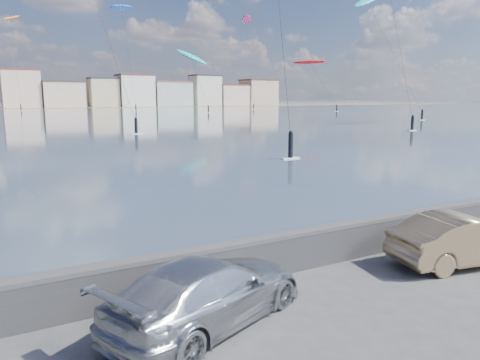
# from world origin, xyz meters

# --- Properties ---
(ground) EXTENTS (700.00, 700.00, 0.00)m
(ground) POSITION_xyz_m (0.00, 0.00, 0.00)
(ground) COLOR #333335
(ground) RESTS_ON ground
(bay_water) EXTENTS (500.00, 177.00, 0.00)m
(bay_water) POSITION_xyz_m (0.00, 91.50, 0.01)
(bay_water) COLOR #354553
(bay_water) RESTS_ON ground
(seawall) EXTENTS (400.00, 0.36, 1.08)m
(seawall) POSITION_xyz_m (0.00, 2.70, 0.58)
(seawall) COLOR #28282B
(seawall) RESTS_ON ground
(car_silver) EXTENTS (4.89, 3.41, 1.32)m
(car_silver) POSITION_xyz_m (-1.29, 1.21, 0.66)
(car_silver) COLOR #A8ABAF
(car_silver) RESTS_ON ground
(car_champagne) EXTENTS (4.26, 2.17, 1.34)m
(car_champagne) POSITION_xyz_m (6.02, 0.86, 0.67)
(car_champagne) COLOR tan
(car_champagne) RESTS_ON ground
(kitesurfer_2) EXTENTS (8.28, 15.21, 25.19)m
(kitesurfer_2) POSITION_xyz_m (64.74, 65.31, 22.51)
(kitesurfer_2) COLOR #19BFBF
(kitesurfer_2) RESTS_ON ground
(kitesurfer_6) EXTENTS (7.88, 11.39, 17.35)m
(kitesurfer_6) POSITION_xyz_m (46.69, 111.30, 14.52)
(kitesurfer_6) COLOR #19BFBF
(kitesurfer_6) RESTS_ON ground
(kitesurfer_7) EXTENTS (7.63, 13.26, 30.87)m
(kitesurfer_7) POSITION_xyz_m (77.43, 135.05, 29.34)
(kitesurfer_7) COLOR #E5338C
(kitesurfer_7) RESTS_ON ground
(kitesurfer_11) EXTENTS (6.99, 10.28, 29.69)m
(kitesurfer_11) POSITION_xyz_m (7.63, 158.63, 27.39)
(kitesurfer_11) COLOR orange
(kitesurfer_11) RESTS_ON ground
(kitesurfer_14) EXTENTS (8.60, 13.65, 14.73)m
(kitesurfer_14) POSITION_xyz_m (82.24, 106.18, 14.07)
(kitesurfer_14) COLOR red
(kitesurfer_14) RESTS_ON ground
(kitesurfer_15) EXTENTS (8.93, 12.98, 32.65)m
(kitesurfer_15) POSITION_xyz_m (37.60, 142.89, 30.83)
(kitesurfer_15) COLOR blue
(kitesurfer_15) RESTS_ON ground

